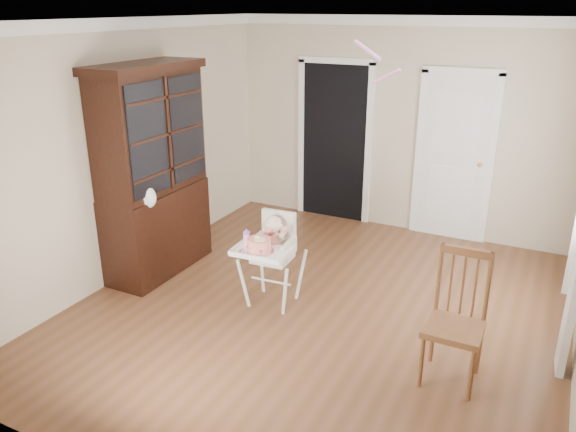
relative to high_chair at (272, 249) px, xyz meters
The scene contains 14 objects.
floor 0.77m from the high_chair, ahead, with size 5.00×5.00×0.00m, color brown.
ceiling 2.17m from the high_chair, ahead, with size 5.00×5.00×0.00m, color white.
wall_back 2.73m from the high_chair, 79.34° to the left, with size 4.50×4.50×0.00m, color beige.
wall_left 1.92m from the high_chair, behind, with size 5.00×5.00×0.00m, color beige.
crown_molding 2.11m from the high_chair, ahead, with size 4.50×5.00×0.12m, color white, non-canonical shape.
doorway 2.65m from the high_chair, 99.21° to the left, with size 1.06×0.05×2.22m.
closet_door 2.85m from the high_chair, 65.08° to the left, with size 0.96×0.09×2.13m.
high_chair is the anchor object (origin of this frame).
baby 0.13m from the high_chair, 89.90° to the left, with size 0.28×0.21×0.40m.
cake 0.29m from the high_chair, 90.30° to the right, with size 0.29×0.29×0.14m.
sippy_cup 0.28m from the high_chair, 146.77° to the right, with size 0.07×0.07×0.16m.
china_cabinet 1.60m from the high_chair, behind, with size 0.60×1.35×2.28m.
dining_chair 1.89m from the high_chair, 12.88° to the right, with size 0.44×0.44×1.07m.
streamer 2.06m from the high_chair, 44.36° to the left, with size 0.03×0.50×0.02m, color #FF93CF, non-canonical shape.
Camera 1 is at (1.90, -4.46, 2.83)m, focal length 35.00 mm.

